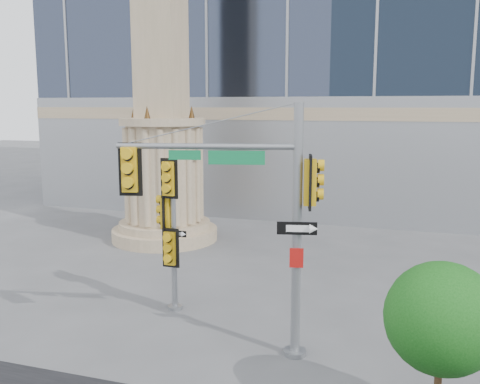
% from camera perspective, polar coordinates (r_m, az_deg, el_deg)
% --- Properties ---
extents(ground, '(120.00, 120.00, 0.00)m').
position_cam_1_polar(ground, '(12.84, -1.27, -16.66)').
color(ground, '#545456').
rests_on(ground, ground).
extents(monument, '(4.40, 4.40, 16.60)m').
position_cam_1_polar(monument, '(22.19, -8.31, 8.92)').
color(monument, tan).
rests_on(monument, ground).
extents(main_signal_pole, '(4.34, 1.36, 5.67)m').
position_cam_1_polar(main_signal_pole, '(11.68, 1.11, -1.08)').
color(main_signal_pole, slate).
rests_on(main_signal_pole, ground).
extents(secondary_signal_pole, '(0.73, 0.55, 4.30)m').
position_cam_1_polar(secondary_signal_pole, '(14.53, -7.46, -3.08)').
color(secondary_signal_pole, slate).
rests_on(secondary_signal_pole, ground).
extents(street_tree, '(1.96, 1.91, 3.05)m').
position_cam_1_polar(street_tree, '(9.80, 20.93, -12.92)').
color(street_tree, tan).
rests_on(street_tree, ground).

